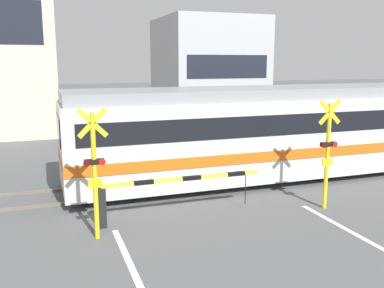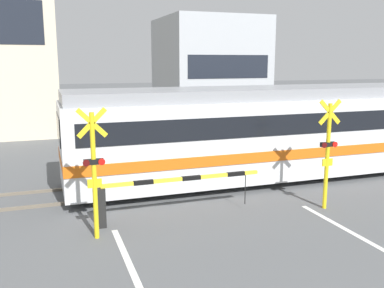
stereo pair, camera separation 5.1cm
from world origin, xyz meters
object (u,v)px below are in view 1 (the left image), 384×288
at_px(commuter_train, 311,127).
at_px(crossing_barrier_near, 151,191).
at_px(crossing_signal_left, 94,168).
at_px(crossing_barrier_far, 199,144).
at_px(pedestrian, 123,134).
at_px(crossing_signal_right, 328,149).

relative_size(commuter_train, crossing_barrier_near, 4.00).
bearing_deg(crossing_barrier_near, crossing_signal_left, -156.49).
bearing_deg(commuter_train, crossing_barrier_far, 139.47).
distance_m(crossing_barrier_near, pedestrian, 7.90).
height_order(crossing_barrier_near, pedestrian, pedestrian).
relative_size(crossing_barrier_far, crossing_signal_right, 1.43).
distance_m(commuter_train, crossing_barrier_near, 7.18).
bearing_deg(commuter_train, pedestrian, 138.78).
bearing_deg(crossing_signal_right, crossing_signal_left, 180.00).
xyz_separation_m(crossing_barrier_far, pedestrian, (-2.60, 2.34, 0.15)).
distance_m(crossing_signal_left, pedestrian, 8.79).
distance_m(crossing_barrier_near, crossing_signal_left, 1.79).
height_order(crossing_barrier_far, pedestrian, pedestrian).
xyz_separation_m(commuter_train, crossing_signal_left, (-8.00, -3.38, -0.02)).
xyz_separation_m(commuter_train, crossing_barrier_near, (-6.57, -2.76, -0.89)).
height_order(commuter_train, crossing_barrier_far, commuter_train).
height_order(commuter_train, pedestrian, commuter_train).
xyz_separation_m(crossing_barrier_near, crossing_barrier_far, (3.34, 5.52, 0.00)).
xyz_separation_m(crossing_barrier_far, crossing_signal_left, (-4.77, -6.14, 0.86)).
bearing_deg(commuter_train, crossing_barrier_near, -157.23).
bearing_deg(commuter_train, crossing_signal_right, -117.98).
distance_m(crossing_barrier_far, crossing_signal_right, 6.36).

